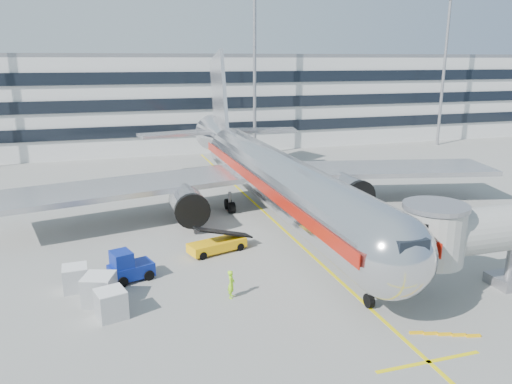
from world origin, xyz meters
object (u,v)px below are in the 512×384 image
object	(u,v)px
belt_loader	(217,244)
cargo_container_front	(99,289)
cargo_container_right	(75,278)
ramp_worker	(231,284)
baggage_tug	(128,267)
main_jet	(268,173)
cargo_container_left	(111,304)

from	to	relation	value
belt_loader	cargo_container_front	distance (m)	10.86
cargo_container_right	ramp_worker	size ratio (longest dim) A/B	0.90
baggage_tug	ramp_worker	distance (m)	7.65
belt_loader	baggage_tug	world-z (taller)	belt_loader
belt_loader	main_jet	bearing A→B (deg)	49.54
baggage_tug	cargo_container_front	size ratio (longest dim) A/B	1.45
main_jet	cargo_container_front	bearing A→B (deg)	-137.76
ramp_worker	baggage_tug	bearing A→B (deg)	78.28
main_jet	belt_loader	size ratio (longest dim) A/B	10.28
main_jet	belt_loader	xyz separation A→B (m)	(-6.88, -8.07, -3.58)
cargo_container_front	ramp_worker	world-z (taller)	cargo_container_front
cargo_container_right	ramp_worker	distance (m)	10.36
main_jet	cargo_container_left	world-z (taller)	main_jet
baggage_tug	cargo_container_front	world-z (taller)	baggage_tug
cargo_container_left	ramp_worker	world-z (taller)	ramp_worker
ramp_worker	cargo_container_front	bearing A→B (deg)	103.78
baggage_tug	cargo_container_front	distance (m)	3.53
baggage_tug	ramp_worker	xyz separation A→B (m)	(6.11, -4.61, -0.02)
belt_loader	cargo_container_left	size ratio (longest dim) A/B	2.50
belt_loader	ramp_worker	distance (m)	7.93
ramp_worker	cargo_container_right	bearing A→B (deg)	92.07
main_jet	baggage_tug	bearing A→B (deg)	-140.69
cargo_container_left	cargo_container_right	world-z (taller)	cargo_container_left
belt_loader	baggage_tug	xyz separation A→B (m)	(-6.97, -3.27, 0.29)
baggage_tug	ramp_worker	size ratio (longest dim) A/B	1.77
belt_loader	cargo_container_left	world-z (taller)	belt_loader
main_jet	ramp_worker	xyz separation A→B (m)	(-7.74, -15.95, -3.31)
baggage_tug	belt_loader	bearing A→B (deg)	25.14
main_jet	belt_loader	distance (m)	11.19
cargo_container_front	cargo_container_right	bearing A→B (deg)	121.49
main_jet	cargo_container_front	size ratio (longest dim) A/B	22.51
main_jet	cargo_container_left	xyz separation A→B (m)	(-15.12, -16.29, -3.37)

